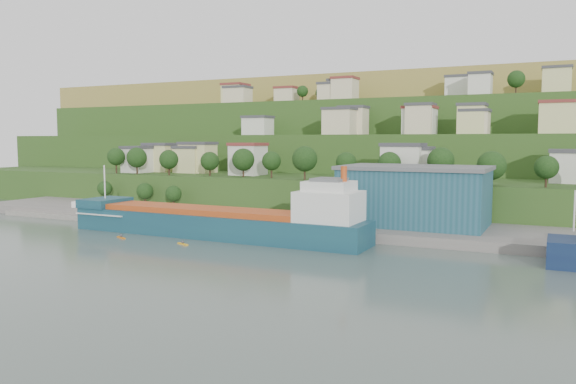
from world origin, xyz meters
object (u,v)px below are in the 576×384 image
Objects in this scene: cargo_ship_near at (223,224)px; caravan at (83,206)px; warehouse at (414,195)px; kayak_orange at (121,237)px.

cargo_ship_near reaches higher than caravan.
warehouse is 10.13× the size of kayak_orange.
cargo_ship_near is at bearing -32.29° from caravan.
kayak_orange is at bearing -148.87° from warehouse.
cargo_ship_near is 2.17× the size of warehouse.
kayak_orange is (35.08, -24.00, -2.20)m from caravan.
caravan is 1.71× the size of kayak_orange.
kayak_orange is (-18.52, -10.10, -2.54)m from cargo_ship_near.
cargo_ship_near is 12.82× the size of caravan.
caravan is (-53.60, 13.91, -0.34)m from cargo_ship_near.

